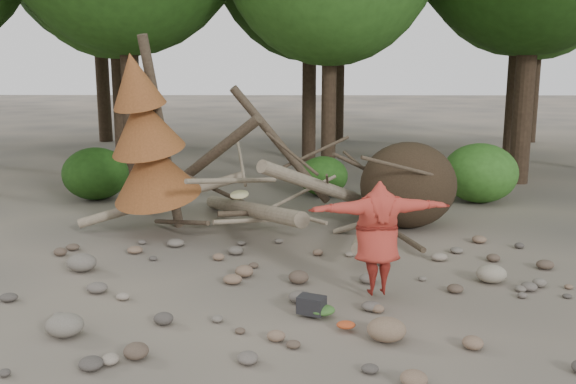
{
  "coord_description": "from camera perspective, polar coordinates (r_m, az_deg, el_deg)",
  "views": [
    {
      "loc": [
        0.06,
        -10.11,
        3.81
      ],
      "look_at": [
        -0.11,
        1.5,
        1.4
      ],
      "focal_mm": 40.0,
      "sensor_mm": 36.0,
      "label": 1
    }
  ],
  "objects": [
    {
      "name": "boulder_front_left",
      "position": [
        9.68,
        -19.23,
        -11.11
      ],
      "size": [
        0.53,
        0.48,
        0.32
      ],
      "primitive_type": "ellipsoid",
      "color": "slate",
      "rests_on": "ground"
    },
    {
      "name": "cloth_orange",
      "position": [
        9.38,
        5.17,
        -11.96
      ],
      "size": [
        0.27,
        0.22,
        0.1
      ],
      "primitive_type": "ellipsoid",
      "color": "#A63F1C",
      "rests_on": "ground"
    },
    {
      "name": "deadfall_pile",
      "position": [
        14.76,
        8.45,
        0.43
      ],
      "size": [
        8.55,
        5.24,
        3.3
      ],
      "color": "#332619",
      "rests_on": "ground"
    },
    {
      "name": "cloth_green",
      "position": [
        9.8,
        3.03,
        -10.7
      ],
      "size": [
        0.4,
        0.33,
        0.15
      ],
      "primitive_type": "ellipsoid",
      "color": "#376428",
      "rests_on": "ground"
    },
    {
      "name": "backpack",
      "position": [
        9.8,
        2.1,
        -10.31
      ],
      "size": [
        0.47,
        0.4,
        0.27
      ],
      "primitive_type": "cube",
      "rotation": [
        0.0,
        0.0,
        -0.41
      ],
      "color": "black",
      "rests_on": "ground"
    },
    {
      "name": "frisbee_thrower",
      "position": [
        10.37,
        7.96,
        -4.04
      ],
      "size": [
        3.54,
        0.96,
        1.86
      ],
      "color": "#AB3126",
      "rests_on": "ground"
    },
    {
      "name": "boulder_front_right",
      "position": [
        9.12,
        8.76,
        -11.99
      ],
      "size": [
        0.54,
        0.49,
        0.33
      ],
      "primitive_type": "ellipsoid",
      "color": "#7B634D",
      "rests_on": "ground"
    },
    {
      "name": "dead_conifer",
      "position": [
        13.95,
        -12.37,
        4.46
      ],
      "size": [
        2.06,
        2.16,
        4.35
      ],
      "color": "#4C3F30",
      "rests_on": "ground"
    },
    {
      "name": "bush_left",
      "position": [
        18.44,
        -16.74,
        1.58
      ],
      "size": [
        1.8,
        1.8,
        1.44
      ],
      "primitive_type": "ellipsoid",
      "color": "#1F4913",
      "rests_on": "ground"
    },
    {
      "name": "bush_right",
      "position": [
        18.06,
        16.7,
        1.63
      ],
      "size": [
        2.0,
        2.0,
        1.6
      ],
      "primitive_type": "ellipsoid",
      "color": "#346D22",
      "rests_on": "ground"
    },
    {
      "name": "boulder_mid_right",
      "position": [
        11.76,
        17.64,
        -6.94
      ],
      "size": [
        0.52,
        0.47,
        0.31
      ],
      "primitive_type": "ellipsoid",
      "color": "gray",
      "rests_on": "ground"
    },
    {
      "name": "boulder_mid_left",
      "position": [
        12.38,
        -17.86,
        -5.99
      ],
      "size": [
        0.54,
        0.49,
        0.32
      ],
      "primitive_type": "ellipsoid",
      "color": "#676157",
      "rests_on": "ground"
    },
    {
      "name": "bush_mid",
      "position": [
        18.21,
        3.15,
        1.43
      ],
      "size": [
        1.4,
        1.4,
        1.12
      ],
      "primitive_type": "ellipsoid",
      "color": "#295C1A",
      "rests_on": "ground"
    },
    {
      "name": "ground",
      "position": [
        10.8,
        0.47,
        -8.93
      ],
      "size": [
        120.0,
        120.0,
        0.0
      ],
      "primitive_type": "plane",
      "color": "#514C44",
      "rests_on": "ground"
    }
  ]
}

